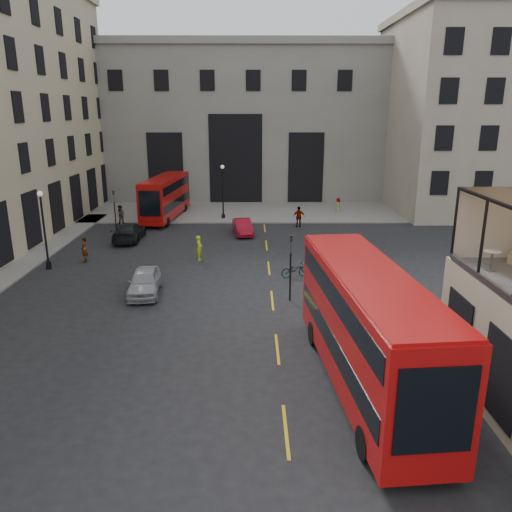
{
  "coord_description": "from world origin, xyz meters",
  "views": [
    {
      "loc": [
        -3.12,
        -14.46,
        10.39
      ],
      "look_at": [
        -2.93,
        10.76,
        3.0
      ],
      "focal_mm": 35.0,
      "sensor_mm": 36.0,
      "label": 1
    }
  ],
  "objects_px": {
    "car_a": "(144,282)",
    "cafe_table_far": "(492,257)",
    "street_lamp_a": "(45,235)",
    "car_b": "(243,227)",
    "traffic_light_far": "(115,206)",
    "bus_near": "(367,324)",
    "pedestrian_e": "(84,250)",
    "car_c": "(129,232)",
    "pedestrian_b": "(156,219)",
    "pedestrian_d": "(338,205)",
    "pedestrian_a": "(121,215)",
    "traffic_light_near": "(291,260)",
    "bus_far": "(166,195)",
    "pedestrian_c": "(299,217)",
    "bicycle": "(295,270)",
    "cyclist": "(199,248)",
    "street_lamp_b": "(223,195)"
  },
  "relations": [
    {
      "from": "car_a",
      "to": "cafe_table_far",
      "type": "relative_size",
      "value": 5.78
    },
    {
      "from": "street_lamp_a",
      "to": "car_b",
      "type": "bearing_deg",
      "value": 36.71
    },
    {
      "from": "traffic_light_far",
      "to": "bus_near",
      "type": "distance_m",
      "value": 29.94
    },
    {
      "from": "pedestrian_e",
      "to": "traffic_light_far",
      "type": "bearing_deg",
      "value": 168.9
    },
    {
      "from": "car_c",
      "to": "pedestrian_b",
      "type": "bearing_deg",
      "value": -109.91
    },
    {
      "from": "car_a",
      "to": "pedestrian_d",
      "type": "bearing_deg",
      "value": 52.4
    },
    {
      "from": "car_a",
      "to": "pedestrian_a",
      "type": "bearing_deg",
      "value": 102.91
    },
    {
      "from": "traffic_light_near",
      "to": "pedestrian_e",
      "type": "distance_m",
      "value": 16.03
    },
    {
      "from": "bus_far",
      "to": "pedestrian_d",
      "type": "bearing_deg",
      "value": 9.7
    },
    {
      "from": "street_lamp_a",
      "to": "pedestrian_b",
      "type": "xyz_separation_m",
      "value": [
        5.12,
        11.88,
        -1.44
      ]
    },
    {
      "from": "pedestrian_c",
      "to": "bus_near",
      "type": "bearing_deg",
      "value": 86.13
    },
    {
      "from": "bicycle",
      "to": "pedestrian_a",
      "type": "xyz_separation_m",
      "value": [
        -15.1,
        15.41,
        0.45
      ]
    },
    {
      "from": "pedestrian_c",
      "to": "pedestrian_d",
      "type": "distance_m",
      "value": 8.4
    },
    {
      "from": "cyclist",
      "to": "pedestrian_c",
      "type": "distance_m",
      "value": 13.28
    },
    {
      "from": "bus_far",
      "to": "pedestrian_a",
      "type": "height_order",
      "value": "bus_far"
    },
    {
      "from": "bus_far",
      "to": "bicycle",
      "type": "bearing_deg",
      "value": -58.14
    },
    {
      "from": "cyclist",
      "to": "cafe_table_far",
      "type": "height_order",
      "value": "cafe_table_far"
    },
    {
      "from": "bus_near",
      "to": "car_a",
      "type": "bearing_deg",
      "value": 135.86
    },
    {
      "from": "street_lamp_b",
      "to": "car_a",
      "type": "distance_m",
      "value": 21.18
    },
    {
      "from": "street_lamp_b",
      "to": "pedestrian_a",
      "type": "relative_size",
      "value": 2.91
    },
    {
      "from": "pedestrian_d",
      "to": "pedestrian_c",
      "type": "bearing_deg",
      "value": 122.73
    },
    {
      "from": "car_a",
      "to": "pedestrian_d",
      "type": "relative_size",
      "value": 2.83
    },
    {
      "from": "traffic_light_near",
      "to": "car_a",
      "type": "bearing_deg",
      "value": 172.14
    },
    {
      "from": "pedestrian_c",
      "to": "pedestrian_d",
      "type": "relative_size",
      "value": 1.26
    },
    {
      "from": "bicycle",
      "to": "cafe_table_far",
      "type": "bearing_deg",
      "value": -170.72
    },
    {
      "from": "street_lamp_b",
      "to": "cyclist",
      "type": "height_order",
      "value": "street_lamp_b"
    },
    {
      "from": "traffic_light_far",
      "to": "car_a",
      "type": "distance_m",
      "value": 15.93
    },
    {
      "from": "car_a",
      "to": "pedestrian_e",
      "type": "height_order",
      "value": "pedestrian_e"
    },
    {
      "from": "pedestrian_c",
      "to": "cafe_table_far",
      "type": "xyz_separation_m",
      "value": [
        4.69,
        -27.13,
        4.13
      ]
    },
    {
      "from": "cyclist",
      "to": "traffic_light_near",
      "type": "bearing_deg",
      "value": -140.76
    },
    {
      "from": "traffic_light_far",
      "to": "car_b",
      "type": "height_order",
      "value": "traffic_light_far"
    },
    {
      "from": "pedestrian_c",
      "to": "traffic_light_far",
      "type": "bearing_deg",
      "value": 4.77
    },
    {
      "from": "street_lamp_b",
      "to": "car_c",
      "type": "bearing_deg",
      "value": -131.49
    },
    {
      "from": "pedestrian_c",
      "to": "pedestrian_d",
      "type": "height_order",
      "value": "pedestrian_c"
    },
    {
      "from": "street_lamp_b",
      "to": "bus_far",
      "type": "bearing_deg",
      "value": 176.07
    },
    {
      "from": "pedestrian_b",
      "to": "cafe_table_far",
      "type": "relative_size",
      "value": 2.56
    },
    {
      "from": "bus_near",
      "to": "pedestrian_a",
      "type": "relative_size",
      "value": 6.53
    },
    {
      "from": "pedestrian_b",
      "to": "cafe_table_far",
      "type": "xyz_separation_m",
      "value": [
        17.73,
        -26.53,
        4.14
      ]
    },
    {
      "from": "traffic_light_far",
      "to": "car_c",
      "type": "distance_m",
      "value": 3.3
    },
    {
      "from": "pedestrian_c",
      "to": "pedestrian_d",
      "type": "bearing_deg",
      "value": -128.54
    },
    {
      "from": "car_a",
      "to": "traffic_light_near",
      "type": "bearing_deg",
      "value": -13.06
    },
    {
      "from": "bus_near",
      "to": "car_c",
      "type": "distance_m",
      "value": 27.18
    },
    {
      "from": "traffic_light_far",
      "to": "bus_far",
      "type": "xyz_separation_m",
      "value": [
        3.32,
        6.39,
        -0.1
      ]
    },
    {
      "from": "pedestrian_e",
      "to": "street_lamp_b",
      "type": "bearing_deg",
      "value": 137.08
    },
    {
      "from": "car_b",
      "to": "bus_near",
      "type": "bearing_deg",
      "value": -87.38
    },
    {
      "from": "pedestrian_a",
      "to": "pedestrian_c",
      "type": "distance_m",
      "value": 16.69
    },
    {
      "from": "pedestrian_a",
      "to": "pedestrian_b",
      "type": "xyz_separation_m",
      "value": [
        3.62,
        -1.76,
        0.04
      ]
    },
    {
      "from": "pedestrian_b",
      "to": "pedestrian_e",
      "type": "height_order",
      "value": "pedestrian_b"
    },
    {
      "from": "bus_near",
      "to": "car_b",
      "type": "bearing_deg",
      "value": 101.73
    },
    {
      "from": "car_b",
      "to": "cafe_table_far",
      "type": "relative_size",
      "value": 5.36
    }
  ]
}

